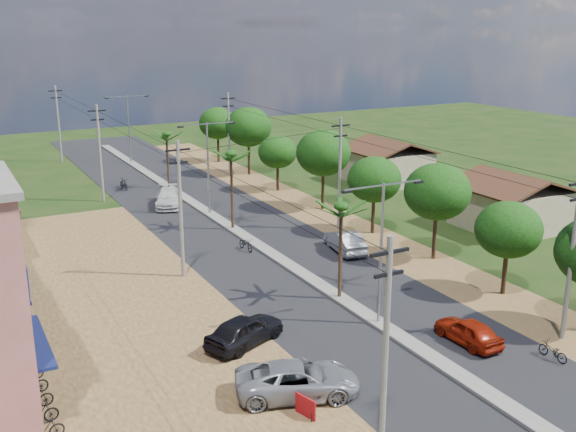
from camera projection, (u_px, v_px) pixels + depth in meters
name	position (u px, v px, depth m)	size (l,w,h in m)	color
ground	(378.00, 324.00, 37.08)	(160.00, 160.00, 0.00)	black
road	(260.00, 247.00, 49.80)	(12.00, 110.00, 0.04)	black
median	(243.00, 235.00, 52.33)	(1.00, 90.00, 0.18)	#605E56
dirt_lot_west	(70.00, 324.00, 37.08)	(18.00, 46.00, 0.04)	#51301B
dirt_shoulder_east	(356.00, 231.00, 53.65)	(5.00, 90.00, 0.03)	#51301B
house_east_near	(511.00, 199.00, 53.95)	(7.60, 7.50, 4.60)	gray
house_east_far	(388.00, 159.00, 69.67)	(7.60, 7.50, 4.60)	gray
tree_east_b	(509.00, 230.00, 40.16)	(4.00, 4.00, 5.83)	black
tree_east_c	(437.00, 192.00, 46.07)	(4.60, 4.60, 6.83)	black
tree_east_d	(374.00, 180.00, 52.01)	(4.20, 4.20, 6.13)	black
tree_east_e	(323.00, 153.00, 58.68)	(4.80, 4.80, 7.14)	black
tree_east_f	(277.00, 152.00, 65.62)	(3.80, 3.80, 5.52)	black
tree_east_g	(248.00, 127.00, 72.30)	(5.00, 5.00, 7.38)	black
tree_east_h	(218.00, 123.00, 79.12)	(4.40, 4.40, 6.52)	black
palm_median_near	(341.00, 211.00, 38.95)	(2.00, 2.00, 6.15)	black
palm_median_mid	(231.00, 158.00, 52.42)	(2.00, 2.00, 6.55)	black
palm_median_far	(166.00, 136.00, 66.17)	(2.00, 2.00, 5.85)	black
streetlight_near	(381.00, 242.00, 35.76)	(5.10, 0.18, 8.00)	gray
streetlight_mid	(208.00, 160.00, 56.97)	(5.10, 0.18, 8.00)	gray
streetlight_far	(129.00, 123.00, 78.17)	(5.10, 0.18, 8.00)	gray
utility_pole_w_a	(385.00, 348.00, 24.13)	(1.60, 0.24, 9.00)	#605E56
utility_pole_w_b	(180.00, 207.00, 42.78)	(1.60, 0.24, 9.00)	#605E56
utility_pole_w_c	(100.00, 151.00, 61.44)	(1.60, 0.24, 9.00)	#605E56
utility_pole_w_d	(58.00, 122.00, 79.26)	(1.60, 0.24, 9.00)	#605E56
utility_pole_e_a	(572.00, 253.00, 34.08)	(1.60, 0.24, 9.00)	#605E56
utility_pole_e_b	(340.00, 172.00, 52.73)	(1.60, 0.24, 9.00)	#605E56
utility_pole_e_c	(229.00, 133.00, 71.39)	(1.60, 0.24, 9.00)	#605E56
car_red_near	(468.00, 332.00, 34.70)	(1.57, 3.91, 1.33)	maroon
car_silver_mid	(345.00, 242.00, 48.63)	(1.61, 4.61, 1.52)	gray
car_white_far	(168.00, 198.00, 60.75)	(2.14, 5.27, 1.53)	#B3B3AF
car_parked_silver	(297.00, 380.00, 29.76)	(2.55, 5.53, 1.54)	gray
car_parked_dark	(245.00, 331.00, 34.53)	(1.86, 4.64, 1.58)	black
moto_rider_east	(553.00, 352.00, 33.07)	(0.58, 1.66, 0.87)	black
moto_rider_west_a	(246.00, 244.00, 48.99)	(0.64, 1.83, 0.96)	black
moto_rider_west_b	(124.00, 184.00, 66.80)	(0.54, 1.90, 1.14)	black
roadside_sign	(305.00, 407.00, 28.25)	(0.39, 1.11, 0.95)	maroon
parked_scooter_row	(38.00, 415.00, 27.65)	(1.71, 8.45, 1.00)	black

